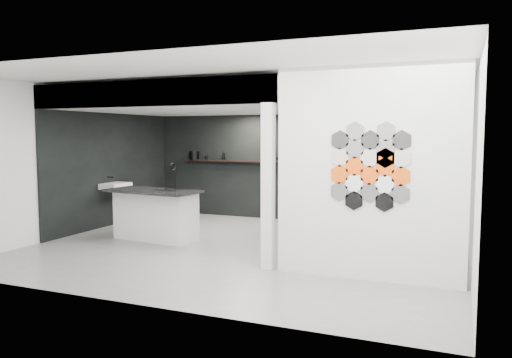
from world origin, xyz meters
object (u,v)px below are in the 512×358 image
object	(u,v)px
utensil_cup	(206,158)
wall_basin	(116,186)
stockpot	(194,155)
kitchen_island	(155,214)
bottle_dark	(224,156)
kettle	(279,158)
partition_panel	(369,174)
glass_vase	(303,159)
glass_bowl	(303,159)

from	to	relation	value
utensil_cup	wall_basin	bearing A→B (deg)	-116.08
stockpot	kitchen_island	bearing A→B (deg)	-74.40
kitchen_island	bottle_dark	world-z (taller)	bottle_dark
kitchen_island	kettle	world-z (taller)	kettle
stockpot	kettle	size ratio (longest dim) A/B	1.51
partition_panel	bottle_dark	size ratio (longest dim) A/B	17.41
glass_vase	bottle_dark	world-z (taller)	bottle_dark
wall_basin	stockpot	bearing A→B (deg)	71.52
wall_basin	bottle_dark	world-z (taller)	bottle_dark
glass_bowl	bottle_dark	xyz separation A→B (m)	(-1.92, 0.00, 0.03)
stockpot	kettle	bearing A→B (deg)	0.00
wall_basin	glass_vase	bearing A→B (deg)	31.35
wall_basin	glass_bowl	bearing A→B (deg)	31.35
utensil_cup	kettle	bearing A→B (deg)	0.00
kettle	glass_vase	distance (m)	0.55
glass_bowl	glass_vase	world-z (taller)	glass_vase
wall_basin	kettle	world-z (taller)	kettle
stockpot	kettle	distance (m)	2.15
wall_basin	glass_bowl	distance (m)	4.00
kitchen_island	utensil_cup	bearing A→B (deg)	105.69
bottle_dark	glass_bowl	bearing A→B (deg)	0.00
partition_panel	utensil_cup	bearing A→B (deg)	139.05
glass_vase	wall_basin	bearing A→B (deg)	-148.65
glass_vase	bottle_dark	bearing A→B (deg)	180.00
bottle_dark	partition_panel	bearing A→B (deg)	-44.06
kettle	glass_vase	xyz separation A→B (m)	(0.55, 0.00, -0.01)
partition_panel	wall_basin	world-z (taller)	partition_panel
kitchen_island	stockpot	bearing A→B (deg)	111.83
kitchen_island	partition_panel	bearing A→B (deg)	-8.11
wall_basin	kitchen_island	distance (m)	1.72
kettle	glass_bowl	bearing A→B (deg)	4.31
wall_basin	glass_vase	world-z (taller)	glass_vase
stockpot	bottle_dark	size ratio (longest dim) A/B	1.44
kettle	wall_basin	bearing A→B (deg)	-139.71
kitchen_island	utensil_cup	distance (m)	3.02
glass_bowl	bottle_dark	bearing A→B (deg)	180.00
wall_basin	glass_vase	xyz separation A→B (m)	(3.39, 2.07, 0.53)
glass_bowl	utensil_cup	distance (m)	2.38
partition_panel	wall_basin	distance (m)	5.78
glass_bowl	glass_vase	size ratio (longest dim) A/B	1.26
glass_vase	glass_bowl	bearing A→B (deg)	0.00
kettle	bottle_dark	size ratio (longest dim) A/B	0.96
wall_basin	utensil_cup	world-z (taller)	utensil_cup
partition_panel	utensil_cup	distance (m)	5.90
stockpot	glass_vase	distance (m)	2.70
glass_vase	utensil_cup	xyz separation A→B (m)	(-2.38, 0.00, -0.01)
kettle	stockpot	bearing A→B (deg)	-175.69
glass_bowl	bottle_dark	distance (m)	1.92
partition_panel	wall_basin	size ratio (longest dim) A/B	4.67
partition_panel	kitchen_island	size ratio (longest dim) A/B	1.55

